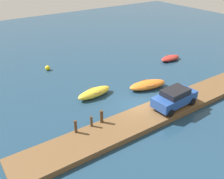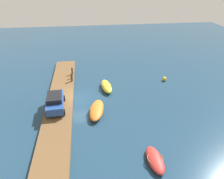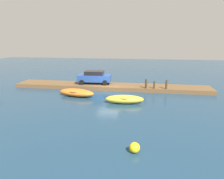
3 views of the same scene
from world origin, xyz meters
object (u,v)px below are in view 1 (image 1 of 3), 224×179
(mooring_post_west, at_px, (76,126))
(mooring_post_mid_west, at_px, (91,121))
(mooring_post_mid_east, at_px, (102,116))
(parked_car, at_px, (175,98))
(rowboat_orange, at_px, (148,85))
(dinghy_red, at_px, (170,58))
(rowboat_yellow, at_px, (94,93))
(marker_buoy, at_px, (48,68))

(mooring_post_west, relative_size, mooring_post_mid_west, 1.19)
(mooring_post_mid_east, bearing_deg, parked_car, -13.30)
(mooring_post_west, bearing_deg, mooring_post_mid_west, 0.00)
(rowboat_orange, distance_m, mooring_post_mid_east, 8.01)
(dinghy_red, distance_m, rowboat_yellow, 13.24)
(rowboat_yellow, height_order, mooring_post_mid_west, mooring_post_mid_west)
(mooring_post_west, height_order, mooring_post_mid_east, mooring_post_mid_east)
(mooring_post_mid_east, bearing_deg, rowboat_yellow, 65.77)
(dinghy_red, bearing_deg, mooring_post_mid_east, -155.52)
(dinghy_red, distance_m, mooring_post_mid_east, 16.67)
(parked_car, relative_size, marker_buoy, 7.30)
(dinghy_red, relative_size, rowboat_orange, 0.71)
(rowboat_orange, height_order, mooring_post_mid_west, mooring_post_mid_west)
(dinghy_red, relative_size, marker_buoy, 5.21)
(mooring_post_west, height_order, parked_car, parked_car)
(parked_car, bearing_deg, mooring_post_west, 166.59)
(mooring_post_mid_east, xyz_separation_m, marker_buoy, (0.67, 13.14, -0.71))
(mooring_post_mid_east, bearing_deg, marker_buoy, 87.06)
(rowboat_yellow, distance_m, rowboat_orange, 5.63)
(dinghy_red, relative_size, mooring_post_mid_west, 3.45)
(marker_buoy, bearing_deg, rowboat_yellow, -80.79)
(mooring_post_mid_east, bearing_deg, rowboat_orange, 21.37)
(rowboat_yellow, bearing_deg, mooring_post_west, -138.70)
(marker_buoy, bearing_deg, mooring_post_mid_west, -96.94)
(mooring_post_west, bearing_deg, rowboat_orange, 16.66)
(rowboat_orange, bearing_deg, rowboat_yellow, 173.87)
(rowboat_orange, distance_m, mooring_post_west, 10.17)
(parked_car, bearing_deg, rowboat_yellow, 122.66)
(rowboat_yellow, relative_size, rowboat_orange, 0.88)
(rowboat_orange, xyz_separation_m, mooring_post_mid_east, (-7.44, -2.91, 0.60))
(mooring_post_west, bearing_deg, mooring_post_mid_east, 0.00)
(mooring_post_mid_west, height_order, mooring_post_mid_east, mooring_post_mid_east)
(rowboat_yellow, relative_size, parked_car, 0.88)
(rowboat_orange, bearing_deg, mooring_post_mid_east, -147.51)
(dinghy_red, xyz_separation_m, rowboat_orange, (-7.62, -4.20, 0.10))
(mooring_post_mid_east, bearing_deg, mooring_post_mid_west, 180.00)
(rowboat_yellow, bearing_deg, rowboat_orange, -22.45)
(mooring_post_west, xyz_separation_m, marker_buoy, (2.96, 13.14, -0.70))
(dinghy_red, xyz_separation_m, rowboat_yellow, (-13.00, -2.53, 0.10))
(mooring_post_mid_east, bearing_deg, dinghy_red, 25.28)
(dinghy_red, bearing_deg, parked_car, -135.36)
(rowboat_orange, relative_size, mooring_post_mid_east, 3.97)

